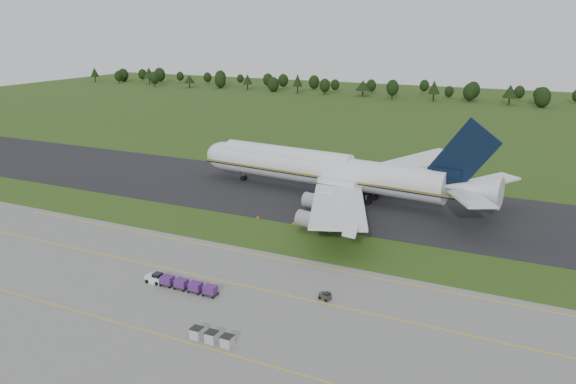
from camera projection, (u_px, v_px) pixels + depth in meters
The scene contains 10 objects.
ground at pixel (291, 239), 110.77m from camera, with size 600.00×600.00×0.00m, color #2A4615.
apron at pixel (192, 317), 81.36m from camera, with size 300.00×52.00×0.06m, color slate.
taxiway at pixel (341, 200), 134.97m from camera, with size 300.00×40.00×0.08m, color black.
apron_markings at pixel (218, 296), 87.42m from camera, with size 300.00×30.20×0.01m.
tree_line at pixel (494, 93), 294.39m from camera, with size 526.06×22.19×11.74m.
aircraft at pixel (328, 170), 137.71m from camera, with size 79.16×76.62×22.18m.
baggage_train at pixel (180, 283), 89.74m from camera, with size 13.35×1.71×1.64m.
utility_cart at pixel (325, 297), 86.25m from camera, with size 2.01×1.54×0.97m.
uld_row at pixel (212, 337), 74.62m from camera, with size 6.34×1.54×1.52m.
edge_markers at pixel (294, 224), 118.40m from camera, with size 17.65×0.30×0.60m.
Camera 1 is at (43.92, -93.63, 40.76)m, focal length 35.00 mm.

